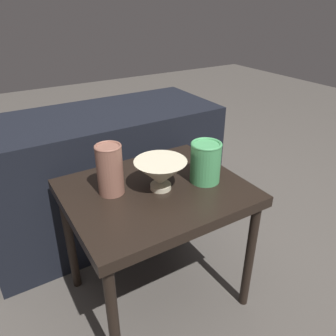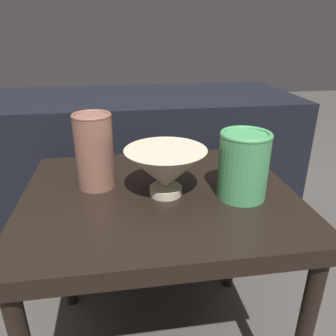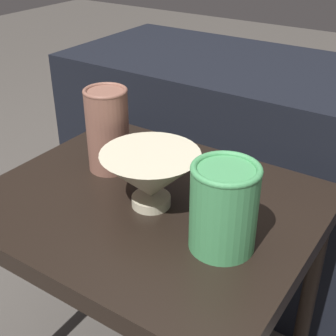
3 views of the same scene
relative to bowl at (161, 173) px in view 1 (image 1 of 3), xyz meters
The scene contains 6 objects.
ground_plane 0.61m from the bowl, 137.82° to the left, with size 8.00×8.00×0.00m, color #4C4742.
table 0.13m from the bowl, 137.82° to the left, with size 0.65×0.54×0.54m.
couch_backdrop 0.64m from the bowl, 91.44° to the left, with size 1.18×0.50×0.67m.
bowl is the anchor object (origin of this frame).
vase_textured_left 0.18m from the bowl, 156.64° to the left, with size 0.09×0.09×0.18m.
vase_colorful_right 0.18m from the bowl, 11.58° to the right, with size 0.12×0.12×0.16m.
Camera 1 is at (-0.50, -0.90, 1.17)m, focal length 35.00 mm.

